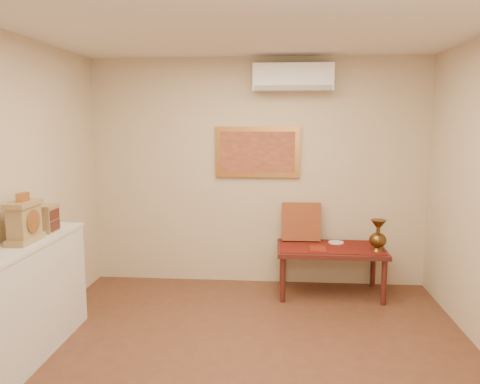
# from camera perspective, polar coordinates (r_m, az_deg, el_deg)

# --- Properties ---
(floor) EXTENTS (4.50, 4.50, 0.00)m
(floor) POSITION_cam_1_polar(r_m,az_deg,el_deg) (3.86, 0.45, -21.87)
(floor) COLOR brown
(floor) RESTS_ON ground
(ceiling) EXTENTS (4.50, 4.50, 0.00)m
(ceiling) POSITION_cam_1_polar(r_m,az_deg,el_deg) (3.41, 0.51, 21.20)
(ceiling) COLOR silver
(ceiling) RESTS_ON ground
(wall_back) EXTENTS (4.00, 0.02, 2.70)m
(wall_back) POSITION_cam_1_polar(r_m,az_deg,el_deg) (5.61, 2.14, 2.37)
(wall_back) COLOR beige
(wall_back) RESTS_ON ground
(wall_front) EXTENTS (4.00, 0.02, 2.70)m
(wall_front) POSITION_cam_1_polar(r_m,az_deg,el_deg) (1.25, -7.50, -20.44)
(wall_front) COLOR beige
(wall_front) RESTS_ON ground
(table_cloth) EXTENTS (1.14, 0.59, 0.01)m
(table_cloth) POSITION_cam_1_polar(r_m,az_deg,el_deg) (5.42, 11.00, -6.58)
(table_cloth) COLOR maroon
(table_cloth) RESTS_ON low_table
(brass_urn_tall) EXTENTS (0.19, 0.19, 0.42)m
(brass_urn_tall) POSITION_cam_1_polar(r_m,az_deg,el_deg) (5.31, 16.49, -4.69)
(brass_urn_tall) COLOR brown
(brass_urn_tall) RESTS_ON table_cloth
(plate) EXTENTS (0.18, 0.18, 0.01)m
(plate) POSITION_cam_1_polar(r_m,az_deg,el_deg) (5.58, 11.63, -6.04)
(plate) COLOR white
(plate) RESTS_ON table_cloth
(menu) EXTENTS (0.19, 0.26, 0.01)m
(menu) POSITION_cam_1_polar(r_m,az_deg,el_deg) (5.27, 9.49, -6.84)
(menu) COLOR maroon
(menu) RESTS_ON table_cloth
(cushion) EXTENTS (0.45, 0.19, 0.46)m
(cushion) POSITION_cam_1_polar(r_m,az_deg,el_deg) (5.58, 7.46, -3.61)
(cushion) COLOR maroon
(cushion) RESTS_ON table_cloth
(display_ledge) EXTENTS (0.37, 2.02, 0.98)m
(display_ledge) POSITION_cam_1_polar(r_m,az_deg,el_deg) (4.17, -26.12, -12.88)
(display_ledge) COLOR silver
(display_ledge) RESTS_ON floor
(mantel_clock) EXTENTS (0.17, 0.36, 0.41)m
(mantel_clock) POSITION_cam_1_polar(r_m,az_deg,el_deg) (4.18, -24.78, -3.27)
(mantel_clock) COLOR tan
(mantel_clock) RESTS_ON display_ledge
(wooden_chest) EXTENTS (0.16, 0.21, 0.24)m
(wooden_chest) POSITION_cam_1_polar(r_m,az_deg,el_deg) (4.51, -22.50, -2.98)
(wooden_chest) COLOR tan
(wooden_chest) RESTS_ON display_ledge
(low_table) EXTENTS (1.20, 0.70, 0.55)m
(low_table) POSITION_cam_1_polar(r_m,az_deg,el_deg) (5.44, 10.98, -7.28)
(low_table) COLOR #4D1C17
(low_table) RESTS_ON floor
(painting) EXTENTS (1.00, 0.06, 0.60)m
(painting) POSITION_cam_1_polar(r_m,az_deg,el_deg) (5.56, 2.14, 4.90)
(painting) COLOR #B8793B
(painting) RESTS_ON wall_back
(ac_unit) EXTENTS (0.90, 0.25, 0.30)m
(ac_unit) POSITION_cam_1_polar(r_m,az_deg,el_deg) (5.46, 6.46, 13.70)
(ac_unit) COLOR white
(ac_unit) RESTS_ON wall_back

